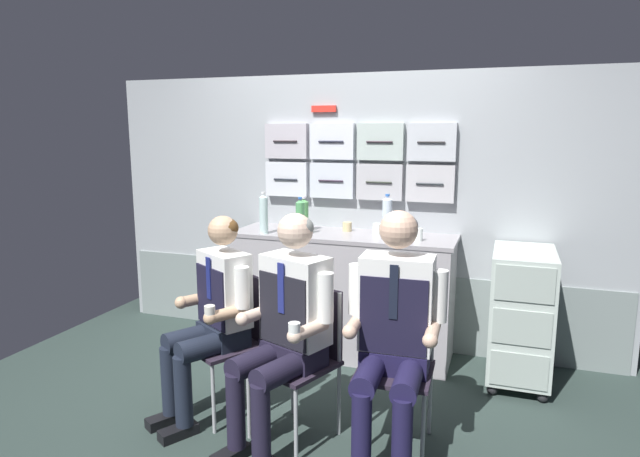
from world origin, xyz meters
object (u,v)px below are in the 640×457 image
folding_chair_center (305,345)px  coffee_cup_spare (418,234)px  crew_member_left (213,310)px  folding_chair_left (237,328)px  crew_member_right (394,323)px  folding_chair_right (398,350)px  water_bottle_tall (387,217)px  service_trolley (521,313)px  crew_member_center (286,320)px

folding_chair_center → coffee_cup_spare: 1.25m
coffee_cup_spare → crew_member_left: bearing=-133.4°
folding_chair_left → crew_member_right: (1.01, -0.17, 0.21)m
folding_chair_right → water_bottle_tall: 1.23m
crew_member_left → coffee_cup_spare: size_ratio=13.67×
folding_chair_center → water_bottle_tall: (0.21, 1.14, 0.58)m
crew_member_left → folding_chair_right: size_ratio=1.45×
crew_member_right → folding_chair_left: bearing=170.2°
service_trolley → crew_member_left: bearing=-148.0°
folding_chair_left → crew_member_center: size_ratio=0.66×
folding_chair_left → coffee_cup_spare: 1.42m
folding_chair_left → water_bottle_tall: 1.37m
crew_member_center → folding_chair_left: bearing=148.9°
folding_chair_right → folding_chair_left: bearing=178.9°
water_bottle_tall → coffee_cup_spare: water_bottle_tall is taller
folding_chair_center → crew_member_right: crew_member_right is taller
crew_member_left → water_bottle_tall: 1.47m
crew_member_center → crew_member_right: bearing=9.0°
folding_chair_left → crew_member_right: crew_member_right is taller
crew_member_left → crew_member_center: bearing=-13.4°
crew_member_center → water_bottle_tall: (0.27, 1.29, 0.39)m
water_bottle_tall → coffee_cup_spare: bearing=-17.3°
crew_member_left → folding_chair_right: crew_member_left is taller
crew_member_left → folding_chair_left: bearing=59.5°
folding_chair_center → water_bottle_tall: bearing=79.5°
crew_member_right → coffee_cup_spare: bearing=93.1°
service_trolley → folding_chair_right: (-0.66, -0.97, 0.02)m
crew_member_left → service_trolley: bearing=32.0°
coffee_cup_spare → folding_chair_center: bearing=-113.1°
crew_member_center → water_bottle_tall: 1.37m
crew_member_center → coffee_cup_spare: 1.35m
folding_chair_left → folding_chair_center: same height
service_trolley → crew_member_right: bearing=-120.1°
folding_chair_center → folding_chair_right: (0.51, 0.10, 0.00)m
water_bottle_tall → crew_member_center: bearing=-101.7°
service_trolley → crew_member_left: (-1.75, -1.09, 0.18)m
service_trolley → crew_member_center: size_ratio=0.72×
folding_chair_left → crew_member_right: 1.05m
folding_chair_center → crew_member_center: crew_member_center is taller
folding_chair_right → crew_member_right: size_ratio=0.64×
folding_chair_left → water_bottle_tall: (0.71, 1.03, 0.58)m
crew_member_left → water_bottle_tall: bearing=55.9°
service_trolley → water_bottle_tall: bearing=175.5°
service_trolley → crew_member_left: crew_member_left is taller
folding_chair_left → folding_chair_center: bearing=-13.2°
crew_member_center → folding_chair_right: size_ratio=1.52×
folding_chair_right → service_trolley: bearing=55.8°
service_trolley → coffee_cup_spare: bearing=-180.0°
water_bottle_tall → folding_chair_left: bearing=-124.5°
coffee_cup_spare → folding_chair_right: bearing=-86.8°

